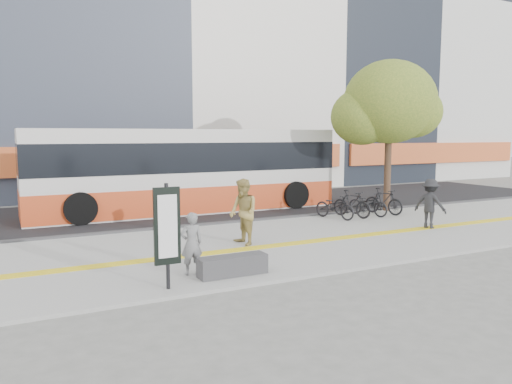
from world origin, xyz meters
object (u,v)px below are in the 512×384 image
pedestrian_tan (243,212)px  pedestrian_dark (430,204)px  seated_woman (191,243)px  street_tree (387,104)px  bench (233,266)px  bus (187,173)px  signboard (167,228)px

pedestrian_tan → pedestrian_dark: 6.79m
seated_woman → pedestrian_dark: (9.14, 1.65, 0.13)m
seated_woman → street_tree: bearing=-152.8°
pedestrian_tan → pedestrian_dark: bearing=81.4°
bench → seated_woman: bearing=148.2°
pedestrian_dark → bus: bearing=15.8°
signboard → pedestrian_tan: bearing=43.7°
pedestrian_tan → bench: bearing=-33.7°
bus → pedestrian_dark: bus is taller
seated_woman → pedestrian_tan: size_ratio=0.75×
pedestrian_tan → signboard: bearing=-50.0°
bus → seated_woman: (-3.13, -9.20, -0.87)m
pedestrian_tan → pedestrian_dark: pedestrian_tan is taller
signboard → street_tree: bearing=29.1°
bench → seated_woman: size_ratio=1.11×
bench → bus: (2.33, 9.70, 1.36)m
bench → pedestrian_tan: pedestrian_tan is taller
bench → pedestrian_dark: size_ratio=0.95×
street_tree → bench: bearing=-148.4°
bus → street_tree: bearing=-26.3°
seated_woman → pedestrian_dark: size_ratio=0.85×
bus → pedestrian_tan: (-0.75, -6.97, -0.63)m
signboard → bus: 10.75m
bus → pedestrian_tan: bus is taller
bus → bench: bearing=-103.5°
bench → seated_woman: (-0.80, 0.50, 0.49)m
street_tree → seated_woman: bearing=-152.4°
bench → signboard: signboard is taller
street_tree → pedestrian_dark: street_tree is taller
street_tree → bus: 8.78m
bench → pedestrian_tan: 3.24m
street_tree → seated_woman: size_ratio=4.39×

